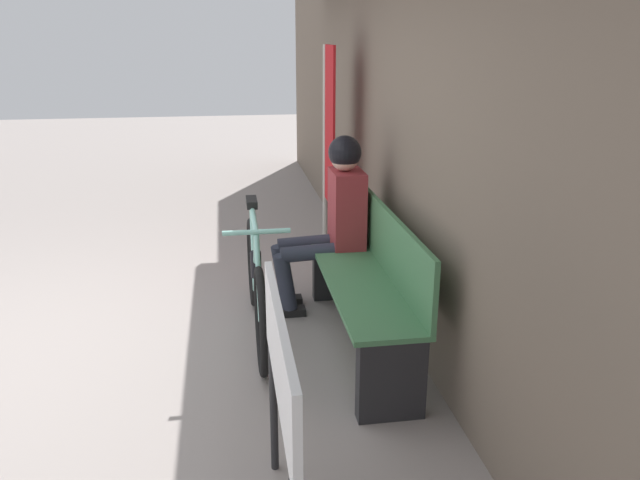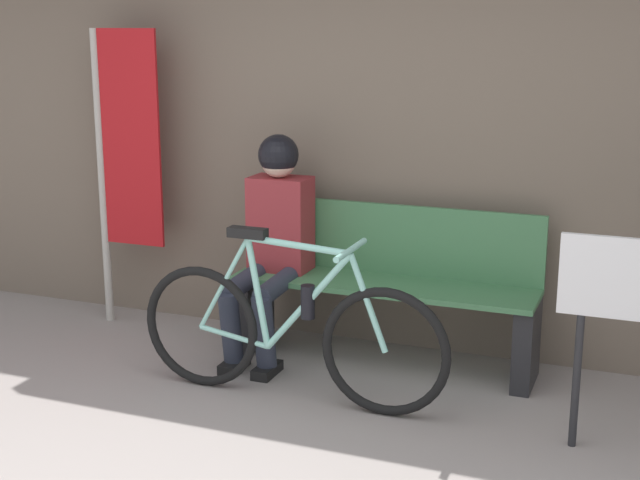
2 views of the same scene
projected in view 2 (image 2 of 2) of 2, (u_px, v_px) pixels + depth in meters
name	position (u px, v px, depth m)	size (l,w,h in m)	color
storefront_wall	(372.00, 60.00, 5.04)	(12.00, 0.56, 3.20)	#756656
park_bench_near	(386.00, 290.00, 4.96)	(1.69, 0.42, 0.88)	#477F51
bicycle	(289.00, 332.00, 4.46)	(1.66, 0.40, 0.88)	black
person_seated	(273.00, 231.00, 5.01)	(0.34, 0.65, 1.26)	#2D3342
banner_pole	(122.00, 152.00, 5.44)	(0.45, 0.05, 1.84)	#B7B2A8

